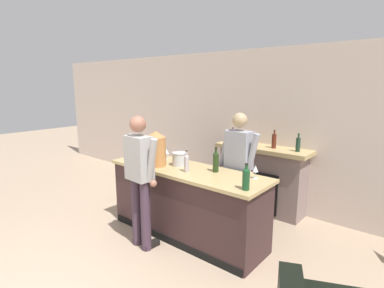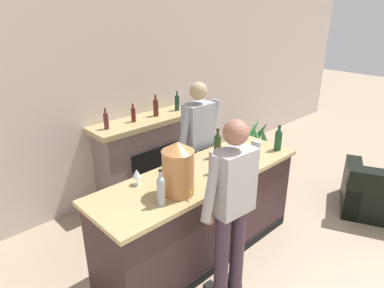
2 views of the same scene
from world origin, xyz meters
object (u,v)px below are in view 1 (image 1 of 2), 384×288
person_bartender (238,168)px  wine_bottle_chardonnay_pale (143,154)px  wine_bottle_merlot_tall (187,163)px  wine_glass_by_dispenser (255,169)px  fireplace_stone (262,178)px  ice_bucket_steel (180,159)px  copper_dispenser (156,148)px  wine_bottle_rose_blush (246,178)px  wine_bottle_riesling_slim (216,161)px  person_customer (140,177)px  wine_glass_front_left (166,151)px

person_bartender → wine_bottle_chardonnay_pale: bearing=-147.6°
wine_bottle_merlot_tall → wine_bottle_chardonnay_pale: bearing=-173.9°
person_bartender → wine_glass_by_dispenser: person_bartender is taller
fireplace_stone → ice_bucket_steel: 1.64m
person_bartender → wine_bottle_chardonnay_pale: size_ratio=5.27×
copper_dispenser → wine_bottle_rose_blush: bearing=-2.2°
wine_bottle_chardonnay_pale → wine_glass_by_dispenser: wine_bottle_chardonnay_pale is taller
copper_dispenser → wine_bottle_rose_blush: (1.50, -0.06, -0.11)m
copper_dispenser → wine_bottle_riesling_slim: size_ratio=1.50×
person_bartender → wine_bottle_riesling_slim: size_ratio=5.27×
person_customer → copper_dispenser: 0.57m
wine_bottle_riesling_slim → wine_glass_front_left: size_ratio=2.08×
ice_bucket_steel → copper_dispenser: bearing=-139.0°
wine_bottle_chardonnay_pale → fireplace_stone: bearing=57.7°
wine_bottle_chardonnay_pale → copper_dispenser: bearing=10.9°
copper_dispenser → fireplace_stone: bearing=63.1°
wine_glass_front_left → person_customer: bearing=-66.6°
wine_bottle_riesling_slim → wine_glass_by_dispenser: 0.55m
wine_bottle_riesling_slim → wine_glass_by_dispenser: bearing=8.5°
copper_dispenser → wine_glass_by_dispenser: 1.44m
person_bartender → wine_bottle_rose_blush: size_ratio=5.83×
fireplace_stone → copper_dispenser: (-0.84, -1.66, 0.68)m
person_bartender → copper_dispenser: bearing=-143.4°
copper_dispenser → wine_bottle_riesling_slim: (0.84, 0.30, -0.10)m
person_customer → copper_dispenser: size_ratio=3.52×
wine_bottle_rose_blush → wine_glass_by_dispenser: size_ratio=1.80×
wine_bottle_riesling_slim → wine_bottle_merlot_tall: 0.39m
person_customer → wine_bottle_rose_blush: person_customer is taller
ice_bucket_steel → wine_bottle_rose_blush: wine_bottle_rose_blush is taller
copper_dispenser → wine_bottle_rose_blush: size_ratio=1.66×
wine_glass_front_left → wine_glass_by_dispenser: bearing=-0.5°
person_bartender → wine_glass_front_left: person_bartender is taller
wine_bottle_riesling_slim → wine_bottle_merlot_tall: size_ratio=1.14×
fireplace_stone → wine_bottle_rose_blush: fireplace_stone is taller
ice_bucket_steel → wine_bottle_riesling_slim: (0.59, 0.07, 0.05)m
wine_bottle_rose_blush → wine_bottle_chardonnay_pale: size_ratio=0.90×
fireplace_stone → wine_bottle_merlot_tall: 1.74m
person_customer → wine_glass_by_dispenser: bearing=35.3°
wine_glass_front_left → person_bartender: bearing=15.5°
person_customer → person_bartender: size_ratio=1.00×
wine_bottle_merlot_tall → fireplace_stone: bearing=79.7°
ice_bucket_steel → wine_bottle_riesling_slim: 0.59m
fireplace_stone → copper_dispenser: copper_dispenser is taller
fireplace_stone → wine_bottle_riesling_slim: bearing=-90.1°
wine_bottle_rose_blush → fireplace_stone: bearing=111.0°
person_customer → person_bartender: 1.39m
wine_glass_front_left → ice_bucket_steel: bearing=-21.2°
person_customer → wine_bottle_merlot_tall: size_ratio=5.99×
fireplace_stone → wine_glass_front_left: size_ratio=9.89×
wine_bottle_merlot_tall → ice_bucket_steel: bearing=148.0°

